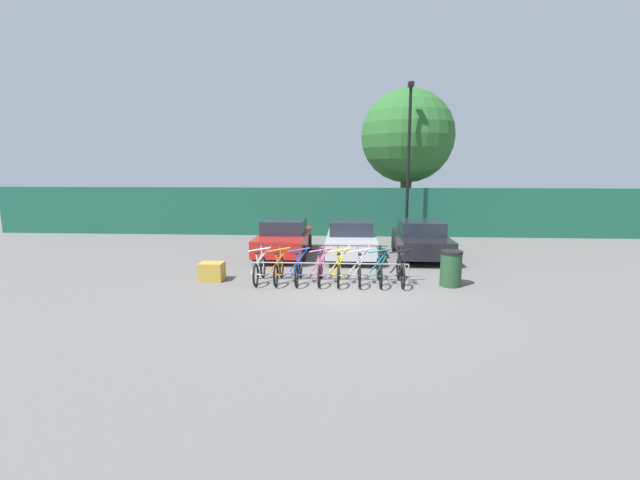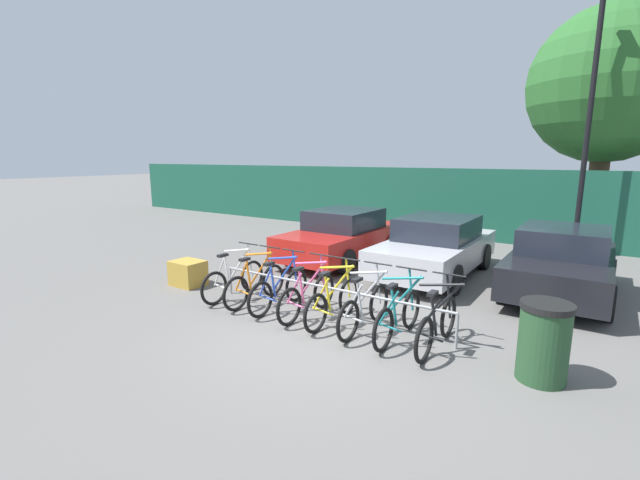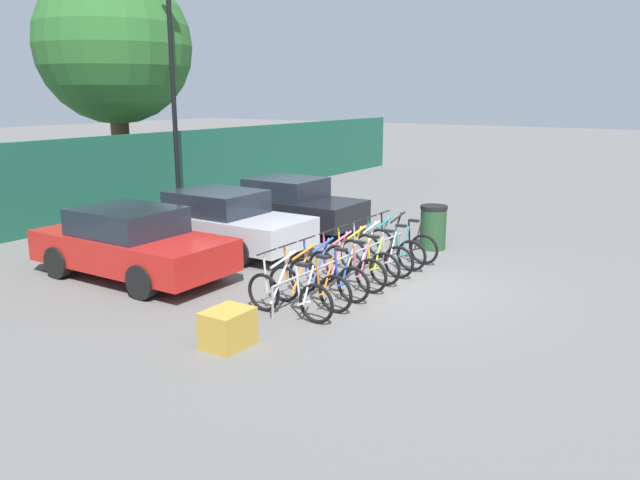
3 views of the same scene
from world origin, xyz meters
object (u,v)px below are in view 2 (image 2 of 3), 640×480
object	(u,v)px
car_silver	(436,247)
car_black	(561,262)
cargo_crate	(188,273)
tree_behind_hoarding	(609,86)
trash_bin	(544,342)
car_red	(343,236)
lamp_post	(590,113)
bicycle_orange	(255,284)
bicycle_blue	(279,290)
bicycle_yellow	(333,301)
bicycle_silver	(365,308)
bicycle_teal	(398,316)
bicycle_pink	(307,296)
bicycle_black	(437,325)
bicycle_white	(234,279)
bike_rack	(325,290)

from	to	relation	value
car_silver	car_black	size ratio (longest dim) A/B	1.09
cargo_crate	tree_behind_hoarding	xyz separation A→B (m)	(7.16, 10.74, 4.70)
car_black	trash_bin	size ratio (longest dim) A/B	3.82
car_red	lamp_post	bearing A→B (deg)	37.53
tree_behind_hoarding	bicycle_orange	bearing A→B (deg)	-115.41
bicycle_blue	bicycle_yellow	bearing A→B (deg)	-0.93
bicycle_orange	trash_bin	xyz separation A→B (m)	(5.01, -0.13, 0.14)
bicycle_yellow	bicycle_blue	bearing A→B (deg)	179.25
bicycle_silver	bicycle_teal	world-z (taller)	same
bicycle_orange	tree_behind_hoarding	bearing A→B (deg)	66.27
bicycle_silver	bicycle_yellow	bearing A→B (deg)	176.40
bicycle_pink	bicycle_black	distance (m)	2.36
bicycle_teal	tree_behind_hoarding	xyz separation A→B (m)	(2.14, 10.77, 4.60)
bicycle_orange	bicycle_pink	xyz separation A→B (m)	(1.24, 0.00, 0.00)
bicycle_silver	tree_behind_hoarding	xyz separation A→B (m)	(2.73, 10.77, 4.60)
lamp_post	bicycle_teal	bearing A→B (deg)	-103.00
bicycle_teal	car_silver	distance (m)	4.05
car_red	tree_behind_hoarding	distance (m)	9.78
car_black	bicycle_pink	bearing A→B (deg)	-132.54
car_red	cargo_crate	bearing A→B (deg)	-112.58
bicycle_yellow	car_black	world-z (taller)	car_black
bicycle_orange	cargo_crate	world-z (taller)	bicycle_orange
bicycle_black	trash_bin	distance (m)	1.42
bicycle_white	lamp_post	world-z (taller)	lamp_post
lamp_post	bicycle_silver	bearing A→B (deg)	-106.96
cargo_crate	bicycle_yellow	bearing A→B (deg)	-0.54
bicycle_silver	tree_behind_hoarding	size ratio (longest dim) A/B	0.23
lamp_post	bike_rack	bearing A→B (deg)	-112.95
bicycle_orange	bicycle_black	distance (m)	3.60
bicycle_teal	bicycle_yellow	bearing A→B (deg)	-179.81
bicycle_white	lamp_post	distance (m)	10.27
bicycle_silver	lamp_post	xyz separation A→B (m)	(2.43, 7.97, 3.57)
bicycle_yellow	cargo_crate	world-z (taller)	bicycle_yellow
bike_rack	car_black	size ratio (longest dim) A/B	1.20
car_black	lamp_post	size ratio (longest dim) A/B	0.55
bicycle_yellow	trash_bin	distance (m)	3.23
bike_rack	trash_bin	size ratio (longest dim) A/B	4.59
bicycle_silver	cargo_crate	distance (m)	4.44
bicycle_blue	bicycle_silver	size ratio (longest dim) A/B	1.00
trash_bin	cargo_crate	world-z (taller)	trash_bin
car_red	car_black	size ratio (longest dim) A/B	1.06
bicycle_white	car_red	distance (m)	3.97
bicycle_pink	bicycle_yellow	bearing A→B (deg)	2.04
cargo_crate	lamp_post	bearing A→B (deg)	49.14
car_red	cargo_crate	xyz separation A→B (m)	(-1.63, -3.91, -0.42)
bicycle_orange	bicycle_white	bearing A→B (deg)	-178.32
car_red	car_black	bearing A→B (deg)	-0.51
car_silver	cargo_crate	xyz separation A→B (m)	(-4.22, -3.92, -0.42)
bicycle_white	bicycle_pink	world-z (taller)	same
bicycle_teal	bicycle_black	world-z (taller)	same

